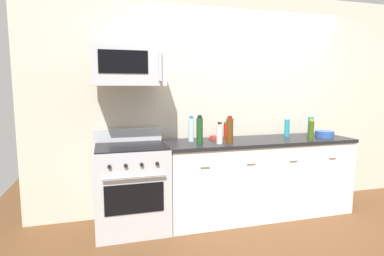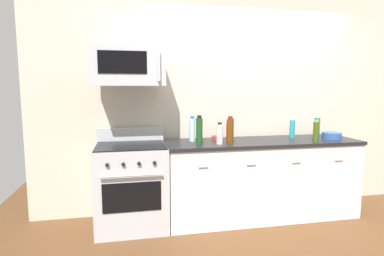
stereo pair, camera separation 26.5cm
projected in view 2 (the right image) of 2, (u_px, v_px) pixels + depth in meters
name	position (u px, v px, depth m)	size (l,w,h in m)	color
ground_plane	(260.00, 215.00, 3.75)	(6.44, 6.44, 0.00)	brown
back_wall	(250.00, 102.00, 3.98)	(5.37, 0.10, 2.70)	beige
counter_unit	(261.00, 178.00, 3.70)	(2.28, 0.66, 0.92)	white
range_oven	(132.00, 185.00, 3.40)	(0.76, 0.69, 1.07)	#B7BABF
microwave	(129.00, 67.00, 3.29)	(0.74, 0.44, 0.40)	#B7BABF
bottle_vinegar_white	(220.00, 134.00, 3.39)	(0.07, 0.07, 0.24)	silver
bottle_olive_oil	(316.00, 132.00, 3.52)	(0.06, 0.06, 0.25)	#385114
bottle_wine_amber	(230.00, 131.00, 3.40)	(0.08, 0.08, 0.30)	#59330F
bottle_hot_sauce_red	(228.00, 131.00, 3.74)	(0.05, 0.05, 0.21)	#B21914
bottle_wine_green	(199.00, 131.00, 3.36)	(0.07, 0.07, 0.32)	#19471E
bottle_sparkling_teal	(317.00, 128.00, 3.77)	(0.07, 0.07, 0.28)	#197F7A
bottle_water_clear	(192.00, 129.00, 3.56)	(0.07, 0.07, 0.29)	silver
bottle_dish_soap	(292.00, 128.00, 3.81)	(0.06, 0.06, 0.24)	teal
bowl_red_small	(217.00, 138.00, 3.70)	(0.12, 0.12, 0.04)	#B72D28
bowl_blue_mixing	(332.00, 135.00, 3.74)	(0.23, 0.23, 0.08)	#2D519E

